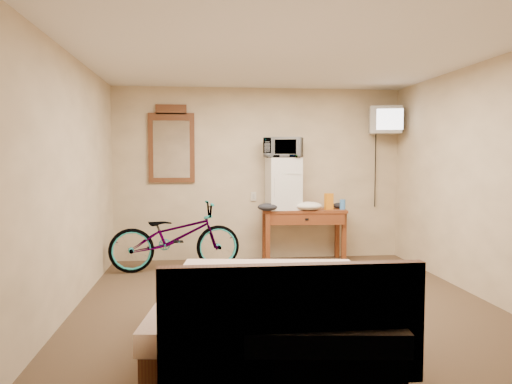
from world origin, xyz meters
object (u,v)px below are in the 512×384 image
at_px(mini_fridge, 283,184).
at_px(microwave, 283,147).
at_px(wall_mirror, 172,145).
at_px(bed, 271,319).
at_px(blue_cup, 343,204).
at_px(bicycle, 175,236).
at_px(desk, 304,219).
at_px(crt_television, 385,120).

bearing_deg(mini_fridge, microwave, 56.34).
height_order(wall_mirror, bed, wall_mirror).
xyz_separation_m(blue_cup, bed, (-1.50, -3.33, -0.53)).
bearing_deg(bed, mini_fridge, 79.11).
height_order(bicycle, bed, bicycle).
distance_m(bicycle, bed, 3.13).
xyz_separation_m(bicycle, bed, (0.85, -3.00, -0.16)).
bearing_deg(microwave, blue_cup, 11.80).
bearing_deg(bed, bicycle, 105.83).
relative_size(microwave, bed, 0.23).
bearing_deg(blue_cup, microwave, 173.45).
relative_size(blue_cup, bicycle, 0.08).
xyz_separation_m(mini_fridge, blue_cup, (0.85, -0.10, -0.30)).
height_order(wall_mirror, bicycle, wall_mirror).
distance_m(mini_fridge, bed, 3.59).
relative_size(wall_mirror, bed, 0.50).
relative_size(blue_cup, wall_mirror, 0.13).
height_order(desk, mini_fridge, mini_fridge).
distance_m(mini_fridge, crt_television, 1.73).
distance_m(mini_fridge, wall_mirror, 1.69).
distance_m(blue_cup, bicycle, 2.41).
relative_size(desk, blue_cup, 8.59).
relative_size(microwave, crt_television, 0.85).
distance_m(desk, bicycle, 1.85).
bearing_deg(bicycle, microwave, -83.06).
relative_size(desk, crt_television, 2.00).
xyz_separation_m(blue_cup, wall_mirror, (-2.43, 0.32, 0.85)).
bearing_deg(blue_cup, bed, -114.32).
bearing_deg(bed, wall_mirror, 104.24).
bearing_deg(mini_fridge, bicycle, -164.34).
height_order(blue_cup, crt_television, crt_television).
xyz_separation_m(crt_television, wall_mirror, (-3.06, 0.25, -0.36)).
bearing_deg(microwave, bicycle, -146.00).
bearing_deg(blue_cup, crt_television, 5.90).
bearing_deg(wall_mirror, bed, -75.76).
distance_m(microwave, bed, 3.74).
bearing_deg(mini_fridge, wall_mirror, 172.14).
distance_m(microwave, blue_cup, 1.18).
bearing_deg(blue_cup, bicycle, -172.11).
height_order(microwave, blue_cup, microwave).
xyz_separation_m(desk, mini_fridge, (-0.30, 0.05, 0.51)).
xyz_separation_m(mini_fridge, bicycle, (-1.51, -0.42, -0.67)).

